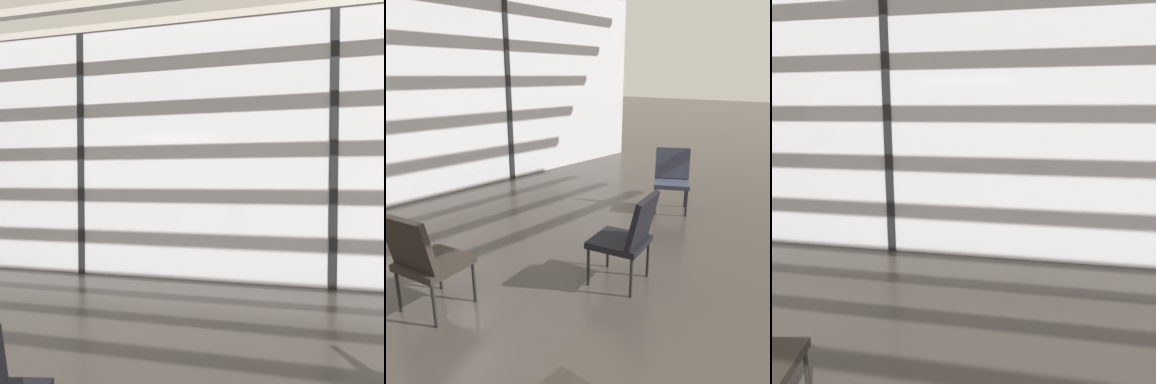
# 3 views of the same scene
# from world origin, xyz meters

# --- Properties ---
(glass_curtain_wall) EXTENTS (14.00, 0.08, 3.50)m
(glass_curtain_wall) POSITION_xyz_m (0.00, 5.20, 1.75)
(glass_curtain_wall) COLOR silver
(glass_curtain_wall) RESTS_ON ground
(window_mullion_1) EXTENTS (0.10, 0.12, 3.50)m
(window_mullion_1) POSITION_xyz_m (0.00, 5.20, 1.75)
(window_mullion_1) COLOR black
(window_mullion_1) RESTS_ON ground
(window_mullion_2) EXTENTS (0.10, 0.12, 3.50)m
(window_mullion_2) POSITION_xyz_m (3.50, 5.20, 1.75)
(window_mullion_2) COLOR black
(window_mullion_2) RESTS_ON ground
(parked_airplane) EXTENTS (12.17, 4.50, 4.50)m
(parked_airplane) POSITION_xyz_m (-1.60, 11.08, 2.25)
(parked_airplane) COLOR silver
(parked_airplane) RESTS_ON ground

